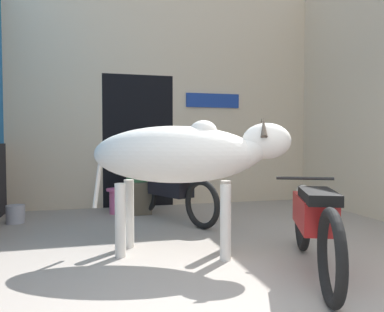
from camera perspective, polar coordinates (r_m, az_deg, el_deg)
name	(u,v)px	position (r m, az deg, el deg)	size (l,w,h in m)	color
wall_back_with_doorway	(156,111)	(7.12, -5.47, 6.83)	(5.54, 0.93, 4.09)	beige
cow	(184,156)	(3.90, -1.25, 0.02)	(2.10, 1.18, 1.44)	silver
motorcycle_near	(314,221)	(3.58, 18.08, -9.39)	(0.93, 1.97, 0.81)	black
motorcycle_far	(170,190)	(5.60, -3.31, -5.24)	(1.00, 1.92, 0.78)	black
shopkeeper_seated	(141,176)	(6.15, -7.82, -2.99)	(0.44, 0.33, 1.20)	brown
plastic_stool	(117,200)	(6.26, -11.41, -6.61)	(0.33, 0.33, 0.41)	#DB6093
bucket	(16,214)	(6.02, -25.30, -8.02)	(0.26, 0.26, 0.26)	#A8A8B2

